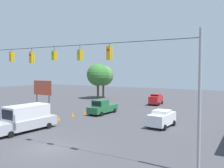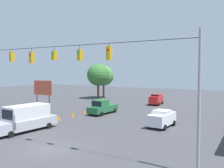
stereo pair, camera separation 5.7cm
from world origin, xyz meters
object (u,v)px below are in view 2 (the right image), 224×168
Objects in this scene: traffic_cone_nearest at (29,125)px; traffic_cone_third at (58,118)px; box_truck_silver_parked_shoulder at (25,118)px; tree_horizon_right at (104,76)px; overhead_signal_span at (54,77)px; traffic_cone_fourth at (73,114)px; tree_horizon_left at (98,75)px; traffic_cone_fifth at (85,112)px; pickup_truck_green_withflow_far at (102,107)px; traffic_cone_second at (45,121)px; sedan_white_oncoming_far at (162,118)px; roadside_billboard at (43,90)px; sedan_red_withflow_deep at (156,99)px.

traffic_cone_nearest is 1.00× the size of traffic_cone_third.
tree_horizon_right is (9.73, -31.06, 3.79)m from box_truck_silver_parked_shoulder.
overhead_signal_span is at bearing 115.78° from tree_horizon_right.
traffic_cone_fourth is 0.08× the size of tree_horizon_left.
tree_horizon_left reaches higher than traffic_cone_third.
overhead_signal_span is 16.48m from traffic_cone_fifth.
box_truck_silver_parked_shoulder reaches higher than traffic_cone_fifth.
overhead_signal_span is 37.34× the size of traffic_cone_nearest.
traffic_cone_second is (2.40, 9.19, -0.66)m from pickup_truck_green_withflow_far.
sedan_white_oncoming_far is 0.89× the size of roadside_billboard.
tree_horizon_left is (9.15, -17.56, 5.07)m from traffic_cone_fifth.
pickup_truck_green_withflow_far is at bearing 125.12° from tree_horizon_left.
traffic_cone_fifth is at bearing -91.37° from traffic_cone_second.
traffic_cone_fourth is 22.62m from tree_horizon_left.
pickup_truck_green_withflow_far is (4.89, -15.18, -4.93)m from overhead_signal_span.
sedan_red_withflow_deep is at bearing -87.04° from overhead_signal_span.
sedan_white_oncoming_far is at bearing -148.20° from traffic_cone_nearest.
traffic_cone_nearest is (0.77, -1.16, -1.04)m from box_truck_silver_parked_shoulder.
traffic_cone_fifth is (-0.12, -5.43, 0.00)m from traffic_cone_third.
tree_horizon_right is (8.90, -22.21, 4.83)m from traffic_cone_fourth.
pickup_truck_green_withflow_far is 8.80× the size of traffic_cone_fifth.
sedan_white_oncoming_far is 19.57m from roadside_billboard.
traffic_cone_fourth is (0.83, -8.85, -1.04)m from box_truck_silver_parked_shoulder.
tree_horizon_right reaches higher than traffic_cone_nearest.
traffic_cone_nearest is at bearing 31.80° from sedan_white_oncoming_far.
traffic_cone_nearest is at bearing 127.70° from roadside_billboard.
traffic_cone_third is 0.08× the size of tree_horizon_left.
overhead_signal_span reaches higher than tree_horizon_left.
box_truck_silver_parked_shoulder is 1.70× the size of sedan_red_withflow_deep.
box_truck_silver_parked_shoulder is 11.55× the size of traffic_cone_fifth.
traffic_cone_second is 1.00× the size of traffic_cone_fifth.
pickup_truck_green_withflow_far is (-1.52, -12.81, -0.38)m from box_truck_silver_parked_shoulder.
overhead_signal_span is 5.46× the size of sedan_white_oncoming_far.
traffic_cone_nearest is (5.71, 24.97, -0.73)m from sedan_red_withflow_deep.
overhead_signal_span is 3.23× the size of box_truck_silver_parked_shoulder.
tree_horizon_left is at bearing -71.24° from box_truck_silver_parked_shoulder.
traffic_cone_nearest is at bearing 106.68° from tree_horizon_right.
traffic_cone_fourth is (5.77, 17.28, -0.73)m from sedan_red_withflow_deep.
traffic_cone_nearest is at bearing 77.12° from sedan_red_withflow_deep.
tree_horizon_left reaches higher than traffic_cone_fifth.
box_truck_silver_parked_shoulder is at bearing 79.29° from sedan_red_withflow_deep.
sedan_white_oncoming_far is 6.84× the size of traffic_cone_second.
roadside_billboard is at bearing 96.99° from tree_horizon_left.
traffic_cone_nearest is at bearing 78.88° from pickup_truck_green_withflow_far.
roadside_billboard is at bearing -2.51° from sedan_white_oncoming_far.
sedan_white_oncoming_far is 0.54× the size of tree_horizon_left.
roadside_billboard is (13.91, -12.23, -2.47)m from overhead_signal_span.
traffic_cone_fourth is at bearing 111.83° from tree_horizon_right.
traffic_cone_nearest and traffic_cone_third have the same top height.
roadside_billboard reaches higher than box_truck_silver_parked_shoulder.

